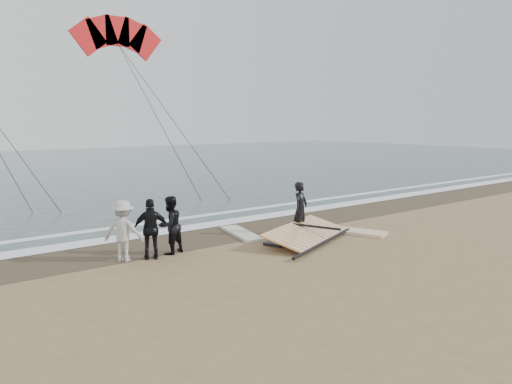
% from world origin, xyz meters
% --- Properties ---
extents(ground, '(120.00, 120.00, 0.00)m').
position_xyz_m(ground, '(0.00, 0.00, 0.00)').
color(ground, '#8C704C').
rests_on(ground, ground).
extents(sea, '(120.00, 54.00, 0.02)m').
position_xyz_m(sea, '(0.00, 33.00, 0.01)').
color(sea, '#233838').
rests_on(sea, ground).
extents(wet_sand, '(120.00, 2.80, 0.01)m').
position_xyz_m(wet_sand, '(0.00, 4.50, 0.01)').
color(wet_sand, '#4C3D2B').
rests_on(wet_sand, ground).
extents(foam_near, '(120.00, 0.90, 0.01)m').
position_xyz_m(foam_near, '(0.00, 5.90, 0.03)').
color(foam_near, white).
rests_on(foam_near, sea).
extents(foam_far, '(120.00, 0.45, 0.01)m').
position_xyz_m(foam_far, '(0.00, 7.60, 0.03)').
color(foam_far, white).
rests_on(foam_far, sea).
extents(man_main, '(0.78, 0.65, 1.83)m').
position_xyz_m(man_main, '(1.81, 2.66, 0.92)').
color(man_main, black).
rests_on(man_main, ground).
extents(board_white, '(1.77, 2.87, 0.11)m').
position_xyz_m(board_white, '(3.34, 1.95, 0.06)').
color(board_white, white).
rests_on(board_white, ground).
extents(board_cream, '(1.16, 2.50, 0.10)m').
position_xyz_m(board_cream, '(0.17, 3.87, 0.05)').
color(board_cream, beige).
rests_on(board_cream, ground).
extents(trio_cluster, '(2.53, 1.31, 1.74)m').
position_xyz_m(trio_cluster, '(-3.70, 3.18, 0.87)').
color(trio_cluster, black).
rests_on(trio_cluster, ground).
extents(sail_rig, '(4.10, 3.01, 0.50)m').
position_xyz_m(sail_rig, '(1.27, 1.98, 0.19)').
color(sail_rig, black).
rests_on(sail_rig, ground).
extents(kite_red, '(7.39, 7.17, 16.81)m').
position_xyz_m(kite_red, '(4.49, 24.14, 9.40)').
color(kite_red, red).
rests_on(kite_red, ground).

